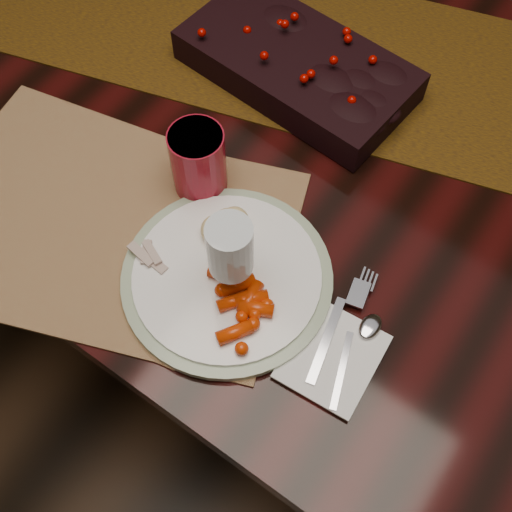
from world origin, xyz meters
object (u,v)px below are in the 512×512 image
Objects in this scene: centerpiece at (297,61)px; turkey_shreds at (152,257)px; red_cup at (198,161)px; baby_carrots at (223,297)px; napkin at (333,357)px; mashed_potatoes at (231,222)px; dining_table at (325,255)px; placemat_main at (127,235)px; dinner_plate at (227,277)px; wine_glass at (231,263)px.

centerpiece is 0.41m from turkey_shreds.
turkey_shreds is at bearing -78.39° from red_cup.
baby_carrots is 0.87× the size of napkin.
red_cup is at bearing 101.61° from turkey_shreds.
red_cup is (-0.31, 0.12, 0.05)m from napkin.
centerpiece reaches higher than mashed_potatoes.
placemat_main reaches higher than dining_table.
dinner_plate is (0.13, -0.37, -0.03)m from centerpiece.
baby_carrots reaches higher than napkin.
dining_table is 28.50× the size of turkey_shreds.
mashed_potatoes reaches higher than dining_table.
baby_carrots is 0.16m from napkin.
centerpiece is 0.26m from red_cup.
wine_glass reaches higher than dinner_plate.
dining_table is at bearing 92.20° from baby_carrots.
napkin is at bearing -18.33° from placemat_main.
wine_glass reaches higher than centerpiece.
red_cup reaches higher than placemat_main.
napkin is (0.31, -0.38, -0.03)m from centerpiece.
turkey_shreds reaches higher than dining_table.
napkin is 1.18× the size of red_cup.
mashed_potatoes is at bearing 157.08° from napkin.
red_cup is 0.19m from wine_glass.
baby_carrots reaches higher than turkey_shreds.
placemat_main is at bearing 177.21° from baby_carrots.
wine_glass is at bearing -68.95° from centerpiece.
dinner_plate is 3.95× the size of mashed_potatoes.
wine_glass reaches higher than napkin.
dining_table is 24.43× the size of mashed_potatoes.
dining_table is 6.19× the size of dinner_plate.
placemat_main is 2.88× the size of wine_glass.
napkin is at bearing -61.92° from dining_table.
wine_glass reaches higher than dining_table.
mashed_potatoes reaches higher than turkey_shreds.
mashed_potatoes reaches higher than dinner_plate.
centerpiece is at bearing 106.74° from mashed_potatoes.
centerpiece is (-0.14, 0.06, 0.42)m from dining_table.
mashed_potatoes is 0.10m from wine_glass.
dining_table is 0.54m from turkey_shreds.
placemat_main is at bearing -171.24° from dinner_plate.
wine_glass is at bearing 98.59° from baby_carrots.
baby_carrots is at bearing -43.76° from red_cup.
dining_table is 0.44m from centerpiece.
dinner_plate is at bearing -70.68° from centerpiece.
red_cup is at bearing -89.71° from centerpiece.
turkey_shreds is at bearing -157.58° from dinner_plate.
centerpiece is 0.41m from wine_glass.
wine_glass is (0.01, -0.32, 0.46)m from dining_table.
red_cup is (-0.13, 0.11, 0.05)m from dinner_plate.
placemat_main is at bearing 178.03° from napkin.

